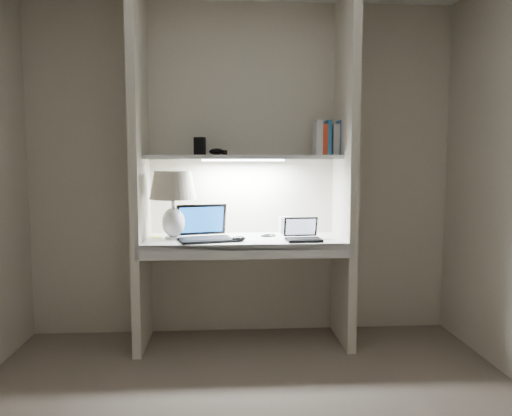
{
  "coord_description": "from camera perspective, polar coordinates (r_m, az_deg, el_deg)",
  "views": [
    {
      "loc": [
        -0.14,
        -2.31,
        1.33
      ],
      "look_at": [
        0.08,
        1.05,
        1.0
      ],
      "focal_mm": 35.0,
      "sensor_mm": 36.0,
      "label": 1
    }
  ],
  "objects": [
    {
      "name": "speaker",
      "position": [
        3.83,
        3.39,
        -1.92
      ],
      "size": [
        0.1,
        0.08,
        0.13
      ],
      "primitive_type": "cube",
      "rotation": [
        0.0,
        0.0,
        0.15
      ],
      "color": "silver",
      "rests_on": "desk"
    },
    {
      "name": "book_row",
      "position": [
        3.73,
        8.47,
        7.83
      ],
      "size": [
        0.24,
        0.17,
        0.25
      ],
      "color": "silver",
      "rests_on": "shelf"
    },
    {
      "name": "desk",
      "position": [
        3.59,
        -1.39,
        -3.78
      ],
      "size": [
        1.4,
        0.55,
        0.04
      ],
      "primitive_type": "cube",
      "color": "white",
      "rests_on": "alcove_panel_left"
    },
    {
      "name": "alcove_panel_right",
      "position": [
        3.65,
        10.17,
        4.18
      ],
      "size": [
        0.06,
        0.55,
        2.5
      ],
      "primitive_type": "cube",
      "color": "beige",
      "rests_on": "floor"
    },
    {
      "name": "shelf",
      "position": [
        3.64,
        -1.47,
        5.84
      ],
      "size": [
        1.4,
        0.36,
        0.03
      ],
      "primitive_type": "cube",
      "color": "silver",
      "rests_on": "back_wall"
    },
    {
      "name": "desk_apron",
      "position": [
        3.34,
        -1.21,
        -5.0
      ],
      "size": [
        1.46,
        0.03,
        0.1
      ],
      "primitive_type": "cube",
      "color": "silver",
      "rests_on": "desk"
    },
    {
      "name": "laptop_netbook",
      "position": [
        3.5,
        5.34,
        -3.08
      ],
      "size": [
        0.25,
        0.22,
        0.16
      ],
      "rotation": [
        0.0,
        0.0,
        0.07
      ],
      "color": "black",
      "rests_on": "desk"
    },
    {
      "name": "mouse",
      "position": [
        3.44,
        -2.0,
        -3.54
      ],
      "size": [
        0.12,
        0.1,
        0.04
      ],
      "primitive_type": "ellipsoid",
      "rotation": [
        0.0,
        0.0,
        0.38
      ],
      "color": "black",
      "rests_on": "desk"
    },
    {
      "name": "strip_light",
      "position": [
        3.64,
        -1.47,
        5.49
      ],
      "size": [
        0.6,
        0.04,
        0.02
      ],
      "primitive_type": "cube",
      "color": "white",
      "rests_on": "shelf"
    },
    {
      "name": "cable_coil",
      "position": [
        3.68,
        1.52,
        -3.14
      ],
      "size": [
        0.11,
        0.11,
        0.01
      ],
      "primitive_type": "torus",
      "rotation": [
        0.0,
        0.0,
        0.2
      ],
      "color": "black",
      "rests_on": "desk"
    },
    {
      "name": "back_wall",
      "position": [
        3.82,
        -1.57,
        4.32
      ],
      "size": [
        3.2,
        0.01,
        2.5
      ],
      "primitive_type": "cube",
      "color": "beige",
      "rests_on": "floor"
    },
    {
      "name": "table_lamp",
      "position": [
        3.55,
        -9.47,
        1.67
      ],
      "size": [
        0.33,
        0.33,
        0.48
      ],
      "color": "white",
      "rests_on": "desk"
    },
    {
      "name": "sticky_note",
      "position": [
        3.71,
        -11.38,
        -3.24
      ],
      "size": [
        0.1,
        0.1,
        0.0
      ],
      "primitive_type": "cube",
      "rotation": [
        0.0,
        0.0,
        0.39
      ],
      "color": "#F6FF35",
      "rests_on": "desk"
    },
    {
      "name": "shelf_gadget",
      "position": [
        3.71,
        -4.52,
        6.44
      ],
      "size": [
        0.13,
        0.1,
        0.05
      ],
      "primitive_type": "ellipsoid",
      "rotation": [
        0.0,
        0.0,
        0.18
      ],
      "color": "black",
      "rests_on": "shelf"
    },
    {
      "name": "laptop_main",
      "position": [
        3.53,
        -5.96,
        -2.73
      ],
      "size": [
        0.43,
        0.39,
        0.24
      ],
      "rotation": [
        0.0,
        0.0,
        0.24
      ],
      "color": "black",
      "rests_on": "desk"
    },
    {
      "name": "alcove_panel_left",
      "position": [
        3.59,
        -13.16,
        4.1
      ],
      "size": [
        0.06,
        0.55,
        2.5
      ],
      "primitive_type": "cube",
      "color": "beige",
      "rests_on": "floor"
    },
    {
      "name": "shelf_box",
      "position": [
        3.7,
        -6.45,
        7.04
      ],
      "size": [
        0.09,
        0.07,
        0.13
      ],
      "primitive_type": "cube",
      "rotation": [
        0.0,
        0.0,
        -0.29
      ],
      "color": "black",
      "rests_on": "shelf"
    }
  ]
}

